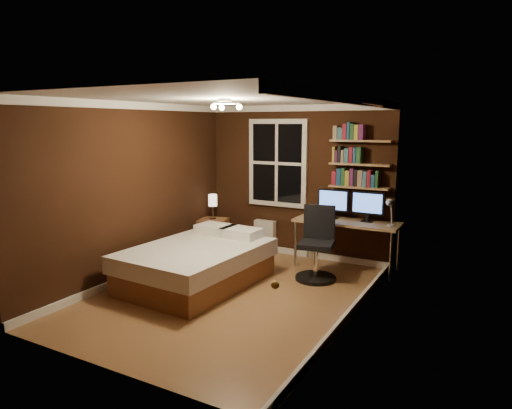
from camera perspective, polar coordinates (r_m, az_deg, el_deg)
The scene contains 24 objects.
floor at distance 6.09m, azimuth -3.12°, elevation -11.18°, with size 4.20×4.20×0.00m, color olive.
wall_back at distance 7.60m, azimuth 5.17°, elevation 2.82°, with size 3.20×0.04×2.50m, color black.
wall_left at distance 6.73m, azimuth -14.89°, elevation 1.58°, with size 0.04×4.20×2.50m, color black.
wall_right at distance 5.10m, azimuth 12.20°, elevation -0.95°, with size 0.04×4.20×2.50m, color black.
ceiling at distance 5.68m, azimuth -3.37°, elevation 13.04°, with size 3.20×4.20×0.02m, color white.
window at distance 7.68m, azimuth 2.70°, elevation 5.18°, with size 1.06×0.06×1.46m, color silver.
door at distance 3.74m, azimuth 5.02°, elevation -8.35°, with size 0.03×0.82×2.05m, color black, non-canonical shape.
door_knob at distance 3.51m, azimuth 2.41°, elevation -10.02°, with size 0.06×0.06×0.06m, color #BC9A46.
ceiling_fixture at distance 5.59m, azimuth -3.91°, elevation 12.06°, with size 0.44×0.44×0.18m, color beige, non-canonical shape.
bookshelf_lower at distance 7.12m, azimuth 12.77°, elevation 2.13°, with size 0.92×0.22×0.03m, color #A77C51.
books_row_lower at distance 7.11m, azimuth 12.82°, elevation 3.17°, with size 0.66×0.16×0.23m, color maroon, non-canonical shape.
bookshelf_middle at distance 7.08m, azimuth 12.88°, elevation 4.93°, with size 0.92×0.22×0.03m, color #A77C51.
books_row_middle at distance 7.07m, azimuth 12.93°, elevation 5.98°, with size 0.48×0.16×0.23m, color navy, non-canonical shape.
bookshelf_upper at distance 7.06m, azimuth 13.00°, elevation 7.76°, with size 0.92×0.22×0.03m, color #A77C51.
books_row_upper at distance 7.06m, azimuth 13.04°, elevation 8.82°, with size 0.42×0.16×0.23m, color #23522C, non-canonical shape.
bed at distance 6.41m, azimuth -7.28°, elevation -7.37°, with size 1.56×2.08×0.68m.
nightstand at distance 7.99m, azimuth -5.36°, elevation -3.86°, with size 0.46×0.46×0.57m, color brown.
bedside_lamp at distance 7.88m, azimuth -5.42°, elevation -0.30°, with size 0.15×0.15×0.43m, color #F0E1C8, non-canonical shape.
radiator at distance 7.91m, azimuth 1.13°, elevation -4.00°, with size 0.37×0.13×0.56m, color silver.
desk at distance 7.07m, azimuth 11.28°, elevation -2.49°, with size 1.58×0.59×0.75m.
monitor_left at distance 7.16m, azimuth 9.62°, elevation 0.08°, with size 0.49×0.12×0.46m, color black, non-canonical shape.
monitor_right at distance 7.01m, azimuth 13.76°, elevation -0.29°, with size 0.49×0.12×0.46m, color black, non-canonical shape.
desk_lamp at distance 6.72m, azimuth 16.45°, elevation -0.91°, with size 0.14×0.32×0.44m, color silver, non-canonical shape.
office_chair at distance 6.61m, azimuth 7.60°, elevation -5.81°, with size 0.58×0.58×1.05m.
Camera 1 is at (3.01, -4.81, 2.21)m, focal length 32.00 mm.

